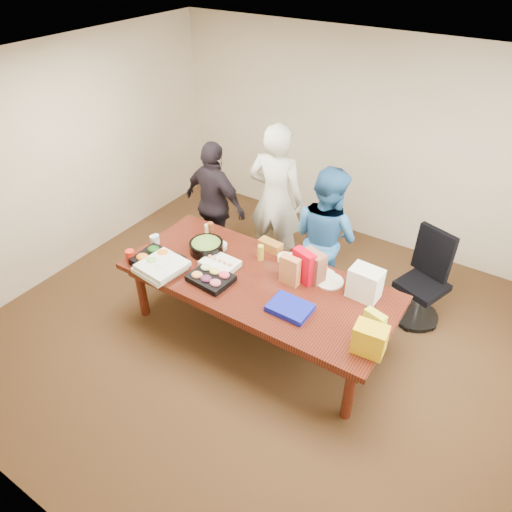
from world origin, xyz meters
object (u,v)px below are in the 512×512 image
Objects in this scene: office_chair at (423,283)px; person_right at (325,237)px; person_center at (276,200)px; sheet_cake at (220,264)px; conference_table at (258,307)px; salad_bowl at (206,247)px.

person_right is at bearing -148.58° from office_chair.
person_center is 5.13× the size of sheet_cake.
person_center reaches higher than conference_table.
office_chair is at bearing -149.26° from person_right.
person_center is at bearing -161.57° from office_chair.
office_chair is 2.37m from salad_bowl.
sheet_cake is at bearing -25.42° from salad_bowl.
person_right is at bearing 55.14° from sheet_cake.
person_right is at bearing 151.67° from person_center.
person_right reaches higher than salad_bowl.
office_chair is 0.54× the size of person_center.
conference_table is 1.47× the size of person_center.
office_chair is 2.19m from sheet_cake.
person_right reaches higher than sheet_cake.
person_right is 4.54× the size of sheet_cake.
sheet_cake is at bearing 82.86° from person_center.
person_right reaches higher than conference_table.
person_center reaches higher than person_right.
salad_bowl is (-2.10, -1.06, 0.29)m from office_chair.
office_chair is 1.93m from person_center.
person_right is at bearing 72.95° from conference_table.
sheet_cake is (-0.73, -0.97, -0.06)m from person_right.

